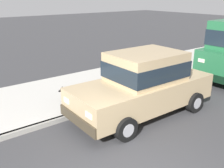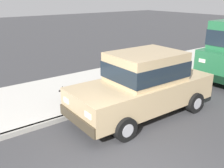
% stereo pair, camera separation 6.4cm
% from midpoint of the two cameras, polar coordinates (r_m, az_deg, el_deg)
% --- Properties ---
extents(curb, '(0.16, 64.00, 0.14)m').
position_cam_midpoint_polar(curb, '(7.68, -12.44, -7.87)').
color(curb, gray).
rests_on(curb, ground).
extents(sidewalk, '(3.60, 64.00, 0.14)m').
position_cam_midpoint_polar(sidewalk, '(9.21, -17.33, -3.59)').
color(sidewalk, '#B7B5AD').
rests_on(sidewalk, ground).
extents(car_tan_sedan, '(2.08, 4.62, 1.92)m').
position_cam_midpoint_polar(car_tan_sedan, '(7.78, 6.79, 0.16)').
color(car_tan_sedan, tan).
rests_on(car_tan_sedan, ground).
extents(dog_black, '(0.27, 0.75, 0.49)m').
position_cam_midpoint_polar(dog_black, '(8.77, -9.66, -1.57)').
color(dog_black, black).
rests_on(dog_black, sidewalk).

